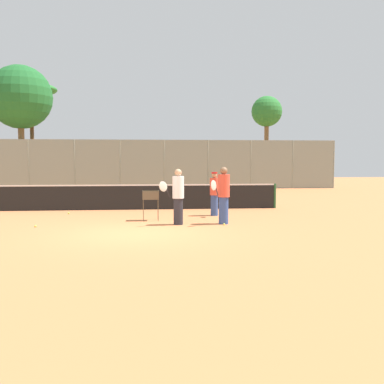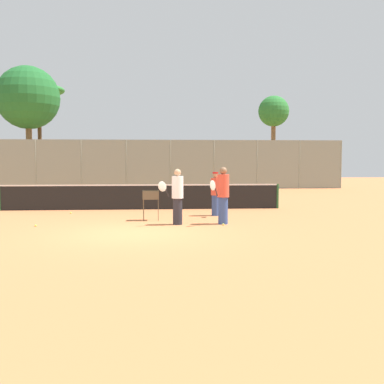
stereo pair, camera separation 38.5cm
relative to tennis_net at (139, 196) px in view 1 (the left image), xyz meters
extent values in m
plane|color=#C67242|center=(0.00, -6.28, -0.56)|extent=(80.00, 80.00, 0.00)
cylinder|color=#26592D|center=(5.88, 0.00, -0.02)|extent=(0.10, 0.10, 1.07)
cube|color=black|center=(0.00, 0.00, -0.05)|extent=(11.76, 0.01, 1.01)
cube|color=white|center=(0.00, 0.00, 0.48)|extent=(11.76, 0.02, 0.06)
cylinder|color=gray|center=(-7.93, 13.37, 1.22)|extent=(0.08, 0.08, 3.55)
cylinder|color=gray|center=(-4.76, 13.37, 1.22)|extent=(0.08, 0.08, 3.55)
cylinder|color=gray|center=(-1.59, 13.37, 1.22)|extent=(0.08, 0.08, 3.55)
cylinder|color=gray|center=(1.59, 13.37, 1.22)|extent=(0.08, 0.08, 3.55)
cylinder|color=gray|center=(4.76, 13.37, 1.22)|extent=(0.08, 0.08, 3.55)
cylinder|color=gray|center=(7.93, 13.37, 1.22)|extent=(0.08, 0.08, 3.55)
cylinder|color=gray|center=(11.10, 13.37, 1.22)|extent=(0.08, 0.08, 3.55)
cylinder|color=gray|center=(14.27, 13.37, 1.22)|extent=(0.08, 0.08, 3.55)
cube|color=gray|center=(0.00, 13.37, 1.22)|extent=(28.55, 0.01, 3.55)
cylinder|color=brown|center=(-8.88, 15.31, 2.10)|extent=(0.44, 0.44, 5.32)
sphere|color=#1E6028|center=(-8.88, 15.31, 6.15)|extent=(4.64, 4.64, 4.64)
cylinder|color=brown|center=(9.93, 16.51, 2.07)|extent=(0.35, 0.35, 5.27)
sphere|color=#28722D|center=(9.93, 16.51, 5.44)|extent=(2.44, 2.44, 2.44)
cylinder|color=brown|center=(-8.42, 16.61, 2.94)|extent=(0.30, 0.30, 6.99)
ellipsoid|color=#28722D|center=(-8.42, 16.61, 6.92)|extent=(3.88, 3.88, 0.97)
cylinder|color=#26262D|center=(1.33, -4.59, -0.13)|extent=(0.30, 0.30, 0.86)
cylinder|color=white|center=(1.33, -4.59, 0.66)|extent=(0.38, 0.38, 0.72)
sphere|color=tan|center=(1.33, -4.59, 1.13)|extent=(0.23, 0.23, 0.23)
cylinder|color=black|center=(1.00, -4.75, 0.48)|extent=(0.14, 0.09, 0.27)
ellipsoid|color=silver|center=(0.83, -4.83, 0.70)|extent=(0.37, 0.20, 0.43)
cylinder|color=#334C8C|center=(2.82, -4.57, -0.11)|extent=(0.31, 0.31, 0.89)
cylinder|color=#E54C38|center=(2.82, -4.57, 0.70)|extent=(0.39, 0.39, 0.74)
sphere|color=#8C6647|center=(2.82, -4.57, 1.19)|extent=(0.24, 0.24, 0.24)
cylinder|color=black|center=(2.56, -4.84, 0.52)|extent=(0.12, 0.12, 0.27)
ellipsoid|color=silver|center=(2.43, -4.97, 0.74)|extent=(0.30, 0.30, 0.43)
cylinder|color=#334C8C|center=(2.85, -2.34, -0.17)|extent=(0.28, 0.28, 0.78)
cylinder|color=#E54C38|center=(2.85, -2.34, 0.54)|extent=(0.34, 0.34, 0.65)
sphere|color=tan|center=(2.85, -2.34, 0.97)|extent=(0.21, 0.21, 0.21)
cylinder|color=red|center=(2.85, -2.34, 1.06)|extent=(0.22, 0.22, 0.05)
cylinder|color=black|center=(2.95, -2.68, 0.38)|extent=(0.07, 0.15, 0.27)
ellipsoid|color=silver|center=(3.00, -2.85, 0.60)|extent=(0.14, 0.39, 0.43)
cylinder|color=brown|center=(0.19, -3.66, -0.19)|extent=(0.02, 0.02, 0.74)
cylinder|color=brown|center=(0.70, -3.66, -0.19)|extent=(0.02, 0.02, 0.74)
cylinder|color=brown|center=(0.19, -3.30, -0.19)|extent=(0.02, 0.02, 0.74)
cylinder|color=brown|center=(0.70, -3.30, -0.19)|extent=(0.02, 0.02, 0.74)
cube|color=brown|center=(0.45, -3.48, 0.19)|extent=(0.55, 0.40, 0.01)
cube|color=brown|center=(0.45, -3.68, 0.33)|extent=(0.55, 0.01, 0.30)
cube|color=brown|center=(0.45, -3.28, 0.33)|extent=(0.55, 0.01, 0.30)
cube|color=brown|center=(0.17, -3.48, 0.33)|extent=(0.01, 0.40, 0.30)
cube|color=brown|center=(0.72, -3.48, 0.33)|extent=(0.01, 0.40, 0.30)
sphere|color=#D1E54C|center=(0.34, -3.41, 0.22)|extent=(0.07, 0.07, 0.07)
sphere|color=#D1E54C|center=(0.43, -3.34, 0.28)|extent=(0.07, 0.07, 0.07)
sphere|color=#D1E54C|center=(0.41, -3.38, 0.28)|extent=(0.07, 0.07, 0.07)
sphere|color=#D1E54C|center=(0.49, -3.43, 0.22)|extent=(0.07, 0.07, 0.07)
sphere|color=#D1E54C|center=(0.30, -3.53, 0.22)|extent=(0.07, 0.07, 0.07)
sphere|color=#D1E54C|center=(0.28, -3.47, 0.28)|extent=(0.07, 0.07, 0.07)
sphere|color=#D1E54C|center=(0.43, -3.41, 0.28)|extent=(0.07, 0.07, 0.07)
sphere|color=#D1E54C|center=(0.30, -3.35, 0.22)|extent=(0.07, 0.07, 0.07)
sphere|color=#D1E54C|center=(0.54, -3.53, 0.22)|extent=(0.07, 0.07, 0.07)
sphere|color=#D1E54C|center=(-3.16, -4.71, -0.53)|extent=(0.07, 0.07, 0.07)
sphere|color=#D1E54C|center=(2.79, -4.90, -0.53)|extent=(0.07, 0.07, 0.07)
sphere|color=#D1E54C|center=(-2.72, -1.30, -0.53)|extent=(0.07, 0.07, 0.07)
cube|color=#3F4C8C|center=(-4.06, 17.31, -0.11)|extent=(4.20, 1.70, 0.90)
cube|color=#33383D|center=(-4.26, 17.31, 0.69)|extent=(2.20, 1.50, 0.70)
camera|label=1|loc=(0.32, -19.04, 1.54)|focal=42.00mm
camera|label=2|loc=(0.71, -19.08, 1.54)|focal=42.00mm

